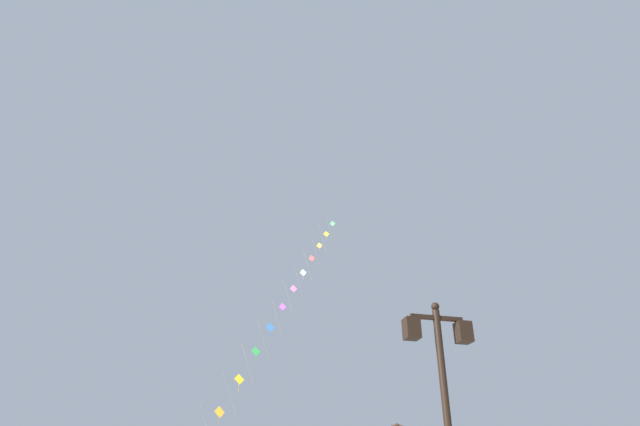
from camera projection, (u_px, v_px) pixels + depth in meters
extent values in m
sphere|color=black|center=(435.00, 307.00, 10.48)|extent=(0.16, 0.16, 0.16)
cube|color=black|center=(436.00, 318.00, 10.37)|extent=(1.08, 0.08, 0.08)
cube|color=black|center=(412.00, 329.00, 10.14)|extent=(0.28, 0.28, 0.40)
cube|color=beige|center=(412.00, 329.00, 10.14)|extent=(0.19, 0.19, 0.30)
cube|color=black|center=(463.00, 332.00, 10.37)|extent=(0.28, 0.28, 0.40)
cube|color=beige|center=(463.00, 332.00, 10.37)|extent=(0.19, 0.19, 0.30)
cylinder|color=silver|center=(230.00, 395.00, 21.31)|extent=(0.79, 1.15, 1.49)
cylinder|color=silver|center=(248.00, 365.00, 23.14)|extent=(0.79, 1.15, 1.49)
cylinder|color=silver|center=(263.00, 339.00, 24.97)|extent=(0.79, 1.15, 1.49)
cylinder|color=silver|center=(277.00, 317.00, 26.79)|extent=(0.79, 1.15, 1.49)
cylinder|color=silver|center=(288.00, 297.00, 28.62)|extent=(0.79, 1.15, 1.49)
cylinder|color=silver|center=(299.00, 280.00, 30.45)|extent=(0.79, 1.15, 1.49)
cylinder|color=silver|center=(308.00, 265.00, 32.27)|extent=(0.79, 1.15, 1.49)
cylinder|color=silver|center=(316.00, 252.00, 34.10)|extent=(0.79, 1.15, 1.49)
cylinder|color=silver|center=(323.00, 240.00, 35.93)|extent=(0.79, 1.15, 1.49)
cylinder|color=silver|center=(330.00, 229.00, 37.75)|extent=(0.79, 1.15, 1.49)
cube|color=orange|center=(220.00, 412.00, 20.40)|extent=(0.39, 0.24, 0.44)
cylinder|color=orange|center=(219.00, 421.00, 20.25)|extent=(0.03, 0.04, 0.27)
cube|color=yellow|center=(239.00, 379.00, 22.23)|extent=(0.42, 0.16, 0.44)
cylinder|color=yellow|center=(239.00, 388.00, 22.07)|extent=(0.02, 0.02, 0.31)
cube|color=green|center=(256.00, 351.00, 24.05)|extent=(0.41, 0.18, 0.44)
cylinder|color=green|center=(255.00, 359.00, 23.88)|extent=(0.04, 0.06, 0.36)
cube|color=blue|center=(270.00, 328.00, 25.88)|extent=(0.40, 0.21, 0.44)
cylinder|color=blue|center=(270.00, 335.00, 25.72)|extent=(0.03, 0.04, 0.33)
cube|color=purple|center=(283.00, 307.00, 27.71)|extent=(0.36, 0.28, 0.44)
cylinder|color=purple|center=(282.00, 313.00, 27.55)|extent=(0.05, 0.05, 0.29)
cube|color=pink|center=(294.00, 289.00, 29.53)|extent=(0.38, 0.25, 0.44)
cylinder|color=pink|center=(293.00, 295.00, 29.36)|extent=(0.03, 0.04, 0.36)
cube|color=white|center=(303.00, 273.00, 31.36)|extent=(0.34, 0.30, 0.44)
cylinder|color=white|center=(303.00, 277.00, 31.22)|extent=(0.02, 0.02, 0.22)
cube|color=red|center=(312.00, 258.00, 33.19)|extent=(0.33, 0.31, 0.44)
cylinder|color=red|center=(312.00, 263.00, 33.04)|extent=(0.03, 0.03, 0.26)
cube|color=orange|center=(319.00, 246.00, 35.01)|extent=(0.33, 0.31, 0.44)
cylinder|color=orange|center=(319.00, 250.00, 34.86)|extent=(0.04, 0.05, 0.27)
cube|color=yellow|center=(326.00, 234.00, 36.84)|extent=(0.38, 0.25, 0.44)
cylinder|color=yellow|center=(326.00, 238.00, 36.70)|extent=(0.03, 0.04, 0.24)
cube|color=green|center=(333.00, 224.00, 38.67)|extent=(0.34, 0.31, 0.44)
cylinder|color=green|center=(333.00, 227.00, 38.52)|extent=(0.02, 0.02, 0.25)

